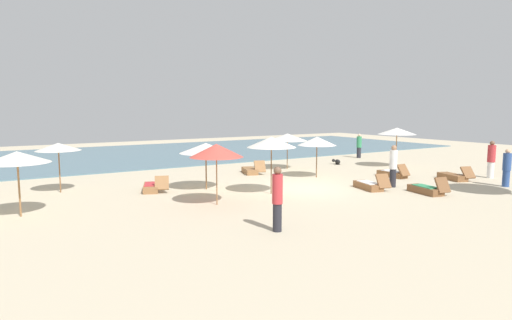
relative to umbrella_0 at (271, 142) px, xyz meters
The scene contains 22 objects.
ground_plane 2.77m from the umbrella_0, ahead, with size 60.00×60.00×0.00m, color beige.
ocean_water 17.41m from the umbrella_0, 84.09° to the left, with size 48.00×16.00×0.06m, color slate.
umbrella_0 is the anchor object (origin of this frame).
umbrella_1 2.85m from the umbrella_0, 167.61° to the right, with size 1.93×1.93×2.22m.
umbrella_2 2.94m from the umbrella_0, 128.71° to the left, with size 2.25×2.25×2.00m.
umbrella_3 4.81m from the umbrella_0, 27.65° to the left, with size 1.93×1.93×2.05m.
umbrella_4 9.03m from the umbrella_0, behind, with size 2.02×2.02×2.12m.
umbrella_5 11.01m from the umbrella_0, 14.05° to the left, with size 2.19×2.19×2.32m.
umbrella_6 8.74m from the umbrella_0, 146.15° to the left, with size 1.79×1.79×2.06m.
umbrella_7 7.15m from the umbrella_0, 48.63° to the left, with size 2.24×2.24×2.04m.
lounger_0 4.79m from the umbrella_0, 19.37° to the right, with size 0.98×1.75×0.73m.
lounger_1 7.87m from the umbrella_0, ahead, with size 0.61×1.67×0.71m.
lounger_2 5.40m from the umbrella_0, 141.59° to the left, with size 1.14×1.78×0.69m.
lounger_3 6.66m from the umbrella_0, 31.84° to the right, with size 0.88×1.71×0.74m.
lounger_4 9.83m from the umbrella_0, 11.37° to the right, with size 1.05×1.78×0.70m.
lounger_5 5.81m from the umbrella_0, 67.45° to the left, with size 1.07×1.74×0.74m.
person_0 5.76m from the umbrella_0, 16.56° to the right, with size 0.47×0.47×1.86m.
person_1 11.85m from the umbrella_0, 12.32° to the right, with size 0.52×0.52×1.86m.
person_2 14.26m from the umbrella_0, 30.46° to the left, with size 0.40×0.40×1.68m.
person_3 10.69m from the umbrella_0, 23.43° to the right, with size 0.36×0.36×1.69m.
person_4 5.49m from the umbrella_0, 122.18° to the right, with size 0.36×0.36×1.87m.
dog 10.33m from the umbrella_0, 32.28° to the left, with size 0.49×0.69×0.32m.
Camera 1 is at (-11.50, -14.57, 3.52)m, focal length 30.30 mm.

